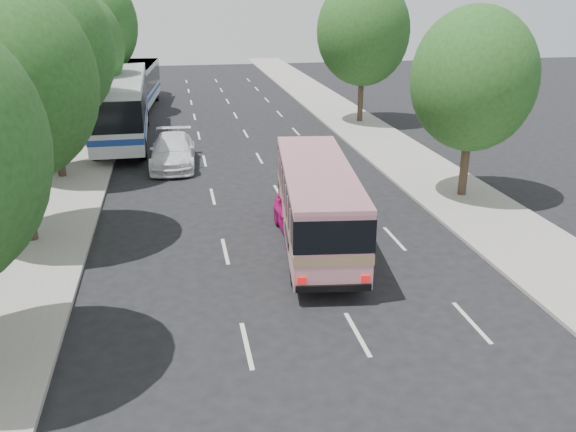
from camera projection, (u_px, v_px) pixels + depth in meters
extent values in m
plane|color=black|center=(304.00, 301.00, 17.52)|extent=(120.00, 120.00, 0.00)
cube|color=#9E998E|center=(83.00, 147.00, 34.43)|extent=(4.00, 90.00, 0.15)
cube|color=#9E998E|center=(371.00, 135.00, 37.39)|extent=(4.00, 90.00, 0.12)
cube|color=#9E998E|center=(48.00, 134.00, 33.83)|extent=(0.30, 90.00, 1.50)
cylinder|color=#38281E|center=(26.00, 195.00, 20.93)|extent=(0.36, 0.36, 3.61)
ellipsoid|color=#23491A|center=(9.00, 83.00, 19.61)|extent=(5.70, 5.70, 6.56)
sphere|color=#23491A|center=(14.00, 47.00, 19.01)|extent=(3.71, 3.71, 3.71)
cylinder|color=#38281E|center=(58.00, 139.00, 28.24)|extent=(0.36, 0.36, 3.80)
ellipsoid|color=#23491A|center=(46.00, 51.00, 26.84)|extent=(6.00, 6.00, 6.90)
sphere|color=#23491A|center=(50.00, 22.00, 26.22)|extent=(3.90, 3.90, 3.90)
cylinder|color=#38281E|center=(82.00, 111.00, 35.67)|extent=(0.36, 0.36, 3.50)
ellipsoid|color=#23491A|center=(74.00, 46.00, 34.39)|extent=(5.52, 5.52, 6.35)
sphere|color=#23491A|center=(79.00, 26.00, 33.80)|extent=(3.59, 3.59, 3.59)
cylinder|color=#38281E|center=(97.00, 87.00, 42.97)|extent=(0.36, 0.36, 3.99)
ellipsoid|color=#23491A|center=(91.00, 25.00, 41.51)|extent=(6.30, 6.30, 7.24)
sphere|color=#23491A|center=(94.00, 5.00, 40.87)|extent=(4.09, 4.09, 4.09)
cylinder|color=#38281E|center=(105.00, 74.00, 50.35)|extent=(0.36, 0.36, 3.72)
ellipsoid|color=#23491A|center=(100.00, 25.00, 48.99)|extent=(5.88, 5.88, 6.76)
sphere|color=#23491A|center=(103.00, 9.00, 48.37)|extent=(3.82, 3.82, 3.82)
cylinder|color=#38281E|center=(465.00, 161.00, 25.83)|extent=(0.36, 0.36, 3.23)
ellipsoid|color=#23491A|center=(473.00, 79.00, 24.65)|extent=(5.10, 5.10, 5.87)
sphere|color=#23491A|center=(489.00, 54.00, 24.09)|extent=(3.32, 3.31, 3.31)
cylinder|color=#38281E|center=(361.00, 94.00, 40.52)|extent=(0.36, 0.36, 3.80)
ellipsoid|color=#23491A|center=(363.00, 32.00, 39.13)|extent=(6.00, 6.00, 6.90)
sphere|color=#23491A|center=(372.00, 12.00, 38.51)|extent=(3.90, 3.90, 3.90)
cube|color=pink|center=(317.00, 200.00, 20.85)|extent=(3.31, 9.12, 2.39)
cube|color=#9E7A59|center=(317.00, 208.00, 20.94)|extent=(3.35, 9.15, 0.31)
cube|color=black|center=(317.00, 188.00, 20.70)|extent=(3.36, 9.16, 0.98)
cube|color=pink|center=(317.00, 168.00, 20.46)|extent=(3.33, 9.15, 0.14)
cylinder|color=black|center=(284.00, 207.00, 23.71)|extent=(0.38, 0.95, 0.93)
cylinder|color=black|center=(333.00, 206.00, 23.82)|extent=(0.38, 0.95, 0.93)
cylinder|color=black|center=(295.00, 270.00, 18.37)|extent=(0.38, 0.95, 0.93)
cylinder|color=black|center=(359.00, 269.00, 18.49)|extent=(0.38, 0.95, 0.93)
imported|color=#D0127C|center=(302.00, 217.00, 22.02)|extent=(1.69, 4.17, 1.42)
imported|color=white|center=(173.00, 151.00, 30.74)|extent=(2.41, 5.44, 1.55)
cube|color=silver|center=(121.00, 104.00, 35.35)|extent=(2.88, 12.79, 3.24)
cube|color=black|center=(120.00, 97.00, 35.21)|extent=(2.93, 12.82, 1.59)
cube|color=navy|center=(122.00, 118.00, 35.63)|extent=(2.92, 12.81, 0.32)
cube|color=silver|center=(118.00, 77.00, 34.81)|extent=(2.90, 12.81, 0.15)
cylinder|color=black|center=(108.00, 119.00, 39.40)|extent=(0.36, 1.17, 1.17)
cylinder|color=black|center=(146.00, 117.00, 39.84)|extent=(0.36, 1.17, 1.17)
cylinder|color=black|center=(96.00, 151.00, 31.59)|extent=(0.36, 1.17, 1.17)
cylinder|color=black|center=(143.00, 148.00, 32.03)|extent=(0.36, 1.17, 1.17)
cube|color=silver|center=(137.00, 84.00, 45.35)|extent=(3.16, 10.72, 2.69)
cube|color=black|center=(137.00, 80.00, 45.24)|extent=(3.21, 10.76, 1.32)
cube|color=navy|center=(138.00, 93.00, 45.59)|extent=(3.20, 10.75, 0.26)
cube|color=silver|center=(136.00, 67.00, 44.91)|extent=(3.18, 10.74, 0.12)
cylinder|color=black|center=(132.00, 95.00, 48.85)|extent=(0.36, 0.99, 0.97)
cylinder|color=black|center=(156.00, 95.00, 49.03)|extent=(0.36, 0.99, 0.97)
cylinder|color=black|center=(118.00, 112.00, 42.28)|extent=(0.36, 0.99, 0.97)
cylinder|color=black|center=(146.00, 111.00, 42.46)|extent=(0.36, 0.99, 0.97)
cube|color=silver|center=(302.00, 196.00, 21.74)|extent=(0.55, 0.18, 0.18)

